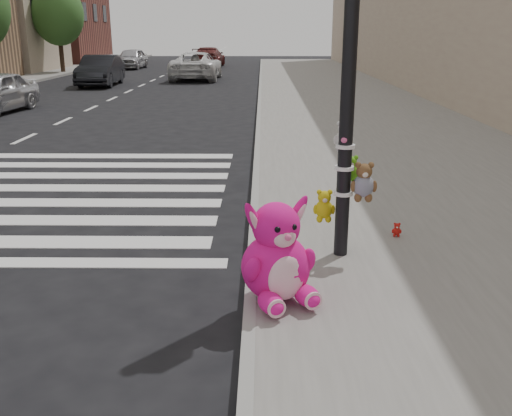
# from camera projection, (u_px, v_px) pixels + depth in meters

# --- Properties ---
(ground) EXTENTS (120.00, 120.00, 0.00)m
(ground) POSITION_uv_depth(u_px,v_px,m) (77.00, 341.00, 5.14)
(ground) COLOR black
(ground) RESTS_ON ground
(sidewalk_near) EXTENTS (7.00, 80.00, 0.14)m
(sidewalk_near) POSITION_uv_depth(u_px,v_px,m) (392.00, 137.00, 14.61)
(sidewalk_near) COLOR slate
(sidewalk_near) RESTS_ON ground
(curb_edge) EXTENTS (0.12, 80.00, 0.15)m
(curb_edge) POSITION_uv_depth(u_px,v_px,m) (258.00, 137.00, 14.65)
(curb_edge) COLOR gray
(curb_edge) RESTS_ON ground
(bld_far_e) EXTENTS (6.00, 10.00, 9.00)m
(bld_far_e) POSITION_uv_depth(u_px,v_px,m) (59.00, 8.00, 47.88)
(bld_far_e) COLOR brown
(bld_far_e) RESTS_ON ground
(signal_pole) EXTENTS (0.71, 0.48, 4.00)m
(signal_pole) POSITION_uv_depth(u_px,v_px,m) (348.00, 118.00, 6.32)
(signal_pole) COLOR black
(signal_pole) RESTS_ON sidewalk_near
(tree_far_c) EXTENTS (3.20, 3.20, 5.44)m
(tree_far_c) POSITION_uv_depth(u_px,v_px,m) (58.00, 14.00, 35.68)
(tree_far_c) COLOR #382619
(tree_far_c) RESTS_ON sidewalk_far
(pink_bunny) EXTENTS (0.90, 0.96, 1.06)m
(pink_bunny) POSITION_uv_depth(u_px,v_px,m) (277.00, 259.00, 5.50)
(pink_bunny) COLOR #EF148B
(pink_bunny) RESTS_ON sidewalk_near
(red_teddy) EXTENTS (0.14, 0.10, 0.19)m
(red_teddy) POSITION_uv_depth(u_px,v_px,m) (397.00, 230.00, 7.33)
(red_teddy) COLOR red
(red_teddy) RESTS_ON sidewalk_near
(car_dark_far) EXTENTS (1.80, 4.64, 1.51)m
(car_dark_far) POSITION_uv_depth(u_px,v_px,m) (100.00, 71.00, 28.64)
(car_dark_far) COLOR black
(car_dark_far) RESTS_ON ground
(car_white_near) EXTENTS (2.59, 5.54, 1.53)m
(car_white_near) POSITION_uv_depth(u_px,v_px,m) (196.00, 66.00, 32.16)
(car_white_near) COLOR silver
(car_white_near) RESTS_ON ground
(car_maroon_near) EXTENTS (2.28, 5.16, 1.47)m
(car_maroon_near) POSITION_uv_depth(u_px,v_px,m) (209.00, 57.00, 43.60)
(car_maroon_near) COLOR #581A19
(car_maroon_near) RESTS_ON ground
(car_silver_deep) EXTENTS (1.93, 4.36, 1.46)m
(car_silver_deep) POSITION_uv_depth(u_px,v_px,m) (132.00, 58.00, 41.49)
(car_silver_deep) COLOR #B7B7BC
(car_silver_deep) RESTS_ON ground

